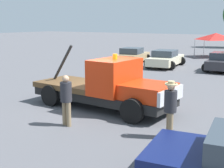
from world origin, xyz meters
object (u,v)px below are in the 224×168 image
at_px(parked_car_charcoal, 223,62).
at_px(canopy_tent_red, 216,36).
at_px(tow_truck, 109,87).
at_px(person_near_truck, 170,105).
at_px(parked_car_tan, 132,56).
at_px(parked_car_cream, 165,59).
at_px(person_at_hood, 66,97).

distance_m(parked_car_charcoal, canopy_tent_red, 9.31).
relative_size(tow_truck, person_near_truck, 3.51).
height_order(parked_car_tan, parked_car_charcoal, same).
bearing_deg(tow_truck, canopy_tent_red, 96.99).
relative_size(parked_car_cream, parked_car_charcoal, 1.09).
bearing_deg(tow_truck, person_at_hood, -88.96).
relative_size(person_near_truck, canopy_tent_red, 0.55).
height_order(tow_truck, person_near_truck, tow_truck).
distance_m(parked_car_cream, parked_car_charcoal, 4.29).
xyz_separation_m(parked_car_charcoal, canopy_tent_red, (-2.89, 8.73, 1.42)).
bearing_deg(parked_car_tan, tow_truck, -164.08).
distance_m(person_near_truck, person_at_hood, 3.47).
bearing_deg(parked_car_charcoal, parked_car_tan, 85.27).
bearing_deg(person_at_hood, parked_car_cream, -160.20).
distance_m(person_at_hood, parked_car_charcoal, 15.59).
relative_size(parked_car_cream, canopy_tent_red, 1.47).
distance_m(tow_truck, parked_car_tan, 14.47).
height_order(person_near_truck, parked_car_charcoal, person_near_truck).
relative_size(tow_truck, canopy_tent_red, 1.93).
xyz_separation_m(person_near_truck, parked_car_tan, (-9.51, 14.76, -0.39)).
bearing_deg(canopy_tent_red, parked_car_cream, -98.51).
relative_size(person_near_truck, parked_car_charcoal, 0.41).
bearing_deg(parked_car_cream, person_near_truck, -162.87).
bearing_deg(parked_car_tan, person_near_truck, -156.69).
height_order(person_near_truck, person_at_hood, person_near_truck).
bearing_deg(parked_car_charcoal, parked_car_cream, 91.90).
bearing_deg(parked_car_cream, parked_car_charcoal, -90.15).
relative_size(tow_truck, parked_car_tan, 1.39).
bearing_deg(person_near_truck, parked_car_tan, 87.23).
xyz_separation_m(person_near_truck, parked_car_charcoal, (-1.99, 14.74, -0.39)).
distance_m(parked_car_tan, parked_car_cream, 3.29).
height_order(tow_truck, canopy_tent_red, tow_truck).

